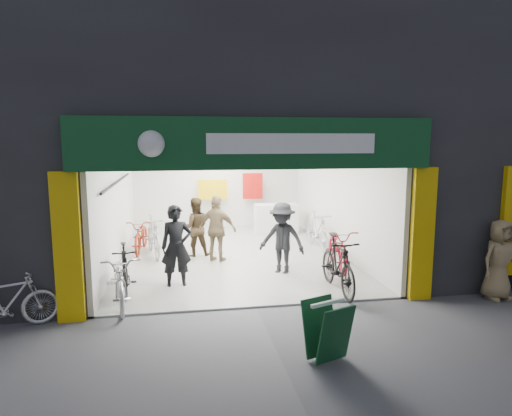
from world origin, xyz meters
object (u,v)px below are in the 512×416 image
object	(u,v)px
parked_bike	(8,303)
sandwich_board	(327,329)
bike_left_front	(120,279)
bike_right_front	(338,264)
pedestrian_near	(499,260)

from	to	relation	value
parked_bike	sandwich_board	bearing A→B (deg)	-135.58
bike_left_front	bike_right_front	size ratio (longest dim) A/B	0.99
bike_left_front	pedestrian_near	size ratio (longest dim) A/B	1.22
bike_right_front	pedestrian_near	bearing A→B (deg)	-16.01
parked_bike	sandwich_board	distance (m)	5.17
parked_bike	sandwich_board	world-z (taller)	parked_bike
bike_right_front	parked_bike	bearing A→B (deg)	-170.58
bike_left_front	sandwich_board	world-z (taller)	bike_left_front
bike_left_front	sandwich_board	xyz separation A→B (m)	(3.14, -2.76, -0.04)
bike_left_front	bike_right_front	world-z (taller)	bike_right_front
bike_left_front	parked_bike	bearing A→B (deg)	-161.03
pedestrian_near	sandwich_board	distance (m)	4.54
pedestrian_near	sandwich_board	size ratio (longest dim) A/B	1.87
pedestrian_near	sandwich_board	world-z (taller)	pedestrian_near
sandwich_board	parked_bike	bearing A→B (deg)	138.08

